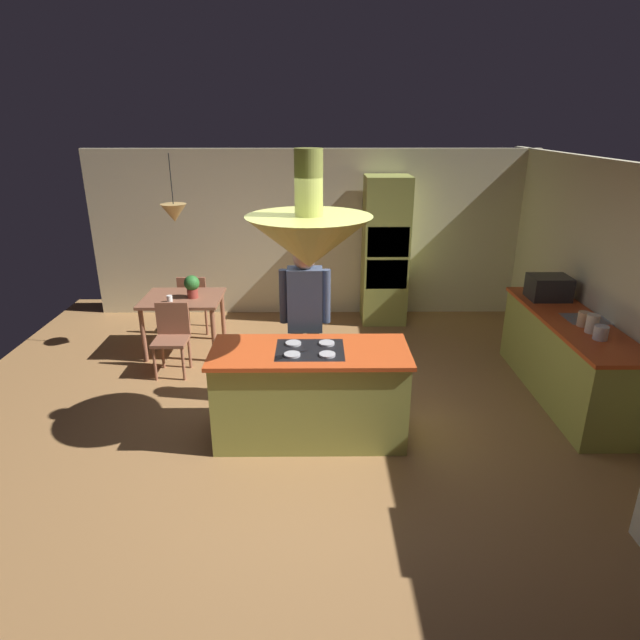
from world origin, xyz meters
The scene contains 18 objects.
ground centered at (0.00, 0.00, 0.00)m, with size 8.16×8.16×0.00m, color #9E7042.
wall_back centered at (0.00, 3.45, 1.27)m, with size 6.80×0.10×2.55m, color beige.
wall_right centered at (3.25, 0.40, 1.27)m, with size 0.10×7.20×2.55m, color beige.
kitchen_island centered at (0.00, -0.20, 0.47)m, with size 1.87×0.79×0.95m.
counter_run_right centered at (2.84, 0.60, 0.47)m, with size 0.73×2.33×0.93m.
oven_tower centered at (1.10, 3.04, 1.10)m, with size 0.66×0.62×2.20m.
dining_table centered at (-1.70, 1.90, 0.65)m, with size 1.02×0.84×0.76m.
person_at_island centered at (-0.06, 0.46, 1.02)m, with size 0.53×0.24×1.76m.
range_hood centered at (0.00, -0.20, 1.98)m, with size 1.10×1.10×1.00m.
pendant_light_over_table centered at (-1.70, 1.90, 1.86)m, with size 0.32×0.32×0.82m.
chair_facing_island centered at (-1.70, 1.26, 0.50)m, with size 0.40×0.40×0.87m.
chair_by_back_wall centered at (-1.70, 2.54, 0.50)m, with size 0.40×0.40×0.87m.
potted_plant_on_table centered at (-1.55, 1.87, 0.93)m, with size 0.20×0.20×0.30m.
cup_on_table centered at (-1.81, 1.69, 0.81)m, with size 0.07×0.07×0.09m, color white.
canister_flour centered at (2.84, 0.03, 1.00)m, with size 0.14×0.14×0.14m, color silver.
canister_sugar centered at (2.84, 0.21, 1.03)m, with size 0.12×0.12×0.19m, color silver.
canister_tea centered at (2.84, 0.39, 1.01)m, with size 0.12×0.12×0.15m, color #E0B78C.
microwave_on_counter centered at (2.84, 1.29, 1.07)m, with size 0.46×0.36×0.28m, color #232326.
Camera 1 is at (0.06, -4.74, 2.95)m, focal length 29.77 mm.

